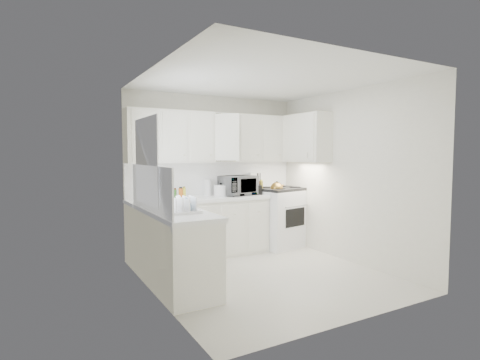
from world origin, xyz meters
TOP-DOWN VIEW (x-y plane):
  - floor at (0.00, 0.00)m, footprint 3.20×3.20m
  - ceiling at (0.00, 0.00)m, footprint 3.20×3.20m
  - wall_back at (0.00, 1.60)m, footprint 3.00×0.00m
  - wall_front at (0.00, -1.60)m, footprint 3.00×0.00m
  - wall_left at (-1.50, 0.00)m, footprint 0.00×3.20m
  - wall_right at (1.50, 0.00)m, footprint 0.00×3.20m
  - window_blinds at (-1.48, 0.35)m, footprint 0.06×0.96m
  - lower_cabinets_back at (-0.39, 1.30)m, footprint 2.22×0.60m
  - lower_cabinets_left at (-1.20, 0.20)m, footprint 0.60×1.60m
  - countertop_back at (-0.39, 1.29)m, footprint 2.24×0.64m
  - countertop_left at (-1.19, 0.20)m, footprint 0.64×1.62m
  - backsplash_back at (0.00, 1.59)m, footprint 2.98×0.02m
  - backsplash_left at (-1.49, 0.20)m, footprint 0.02×1.60m
  - upper_cabinets_back at (0.00, 1.44)m, footprint 3.00×0.33m
  - upper_cabinets_right at (1.33, 0.82)m, footprint 0.33×0.90m
  - sink at (-1.19, 0.55)m, footprint 0.42×0.38m
  - stove at (1.13, 1.28)m, footprint 0.99×0.87m
  - tea_kettle at (0.95, 1.12)m, footprint 0.29×0.25m
  - frying_pan at (1.31, 1.44)m, footprint 0.41×0.54m
  - microwave at (0.31, 1.30)m, footprint 0.63×0.43m
  - rice_cooker at (-0.01, 1.32)m, footprint 0.23×0.23m
  - paper_towel at (-0.16, 1.51)m, footprint 0.12×0.12m
  - utensil_crock at (0.65, 1.21)m, footprint 0.15×0.15m
  - dish_rack at (-1.19, -0.04)m, footprint 0.42×0.33m
  - spice_left_0 at (-0.85, 1.42)m, footprint 0.06×0.06m
  - spice_left_1 at (-0.78, 1.33)m, footprint 0.06×0.06m
  - spice_left_2 at (-0.70, 1.42)m, footprint 0.06×0.06m
  - spice_left_3 at (-0.62, 1.33)m, footprint 0.06×0.06m
  - sauce_right_0 at (0.58, 1.46)m, footprint 0.06×0.06m
  - sauce_right_1 at (0.64, 1.40)m, footprint 0.06×0.06m
  - sauce_right_2 at (0.69, 1.46)m, footprint 0.06×0.06m
  - sauce_right_3 at (0.74, 1.40)m, footprint 0.06×0.06m
  - sauce_right_4 at (0.80, 1.46)m, footprint 0.06×0.06m

SIDE VIEW (x-z plane):
  - floor at x=0.00m, z-range 0.00..0.00m
  - lower_cabinets_back at x=-0.39m, z-range 0.00..0.90m
  - lower_cabinets_left at x=-1.20m, z-range 0.00..0.90m
  - stove at x=1.13m, z-range 0.00..1.33m
  - countertop_back at x=-0.39m, z-range 0.90..0.95m
  - countertop_left at x=-1.19m, z-range 0.90..0.95m
  - frying_pan at x=1.31m, z-range 0.95..0.99m
  - spice_left_0 at x=-0.85m, z-range 0.95..1.08m
  - spice_left_1 at x=-0.78m, z-range 0.95..1.08m
  - spice_left_2 at x=-0.70m, z-range 0.95..1.08m
  - spice_left_3 at x=-0.62m, z-range 0.95..1.08m
  - sauce_right_0 at x=0.58m, z-range 0.95..1.14m
  - sauce_right_1 at x=0.64m, z-range 0.95..1.14m
  - sauce_right_2 at x=0.69m, z-range 0.95..1.14m
  - sauce_right_3 at x=0.74m, z-range 0.95..1.14m
  - sauce_right_4 at x=0.80m, z-range 0.95..1.14m
  - rice_cooker at x=-0.01m, z-range 0.95..1.16m
  - dish_rack at x=-1.19m, z-range 0.95..1.17m
  - tea_kettle at x=0.95m, z-range 0.94..1.19m
  - sink at x=-1.19m, z-range 0.92..1.22m
  - paper_towel at x=-0.16m, z-range 0.95..1.22m
  - utensil_crock at x=0.65m, z-range 0.95..1.33m
  - microwave at x=0.31m, z-range 0.95..1.35m
  - backsplash_back at x=0.00m, z-range 0.95..1.50m
  - backsplash_left at x=-1.49m, z-range 0.95..1.50m
  - wall_back at x=0.00m, z-range -0.20..2.80m
  - wall_front at x=0.00m, z-range -0.20..2.80m
  - wall_left at x=-1.50m, z-range -0.30..2.90m
  - wall_right at x=1.50m, z-range -0.30..2.90m
  - upper_cabinets_back at x=0.00m, z-range 1.10..1.90m
  - upper_cabinets_right at x=1.33m, z-range 1.10..1.90m
  - window_blinds at x=-1.48m, z-range 1.02..2.08m
  - ceiling at x=0.00m, z-range 2.60..2.60m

